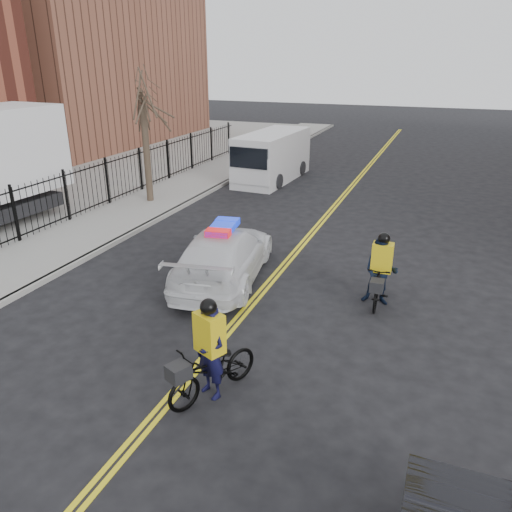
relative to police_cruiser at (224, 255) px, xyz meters
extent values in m
plane|color=black|center=(1.30, -3.94, -0.76)|extent=(120.00, 120.00, 0.00)
cube|color=yellow|center=(1.22, 4.06, -0.75)|extent=(0.10, 60.00, 0.01)
cube|color=yellow|center=(1.38, 4.06, -0.75)|extent=(0.10, 60.00, 0.01)
cube|color=gray|center=(-6.20, 4.06, -0.69)|extent=(3.00, 60.00, 0.15)
cube|color=gray|center=(-4.70, 4.06, -0.69)|extent=(0.20, 60.00, 0.15)
cube|color=brown|center=(-21.70, 20.06, 6.24)|extent=(14.00, 18.00, 14.00)
cylinder|color=#382A21|center=(-6.30, 6.06, 1.39)|extent=(0.28, 0.28, 4.00)
imported|color=white|center=(0.00, 0.00, -0.01)|extent=(2.93, 5.47, 1.51)
cube|color=#0C26CC|center=(0.00, 0.00, 0.83)|extent=(0.85, 1.47, 0.16)
cube|color=silver|center=(-2.85, 12.25, 0.45)|extent=(2.42, 5.77, 2.41)
cube|color=silver|center=(-2.99, 9.79, 0.24)|extent=(2.09, 0.95, 1.26)
cube|color=black|center=(-3.01, 9.37, 0.86)|extent=(1.89, 0.21, 0.94)
cylinder|color=black|center=(-3.94, 10.63, -0.39)|extent=(0.30, 0.75, 0.73)
cylinder|color=black|center=(-1.95, 10.52, -0.39)|extent=(0.30, 0.75, 0.73)
cylinder|color=black|center=(-3.75, 13.98, -0.39)|extent=(0.30, 0.75, 0.73)
cylinder|color=black|center=(-1.76, 13.87, -0.39)|extent=(0.30, 0.75, 0.73)
cylinder|color=black|center=(-10.15, 3.27, -0.18)|extent=(0.13, 0.13, 1.16)
imported|color=black|center=(1.96, -4.88, -0.22)|extent=(1.52, 2.17, 1.08)
imported|color=black|center=(1.96, -4.88, 0.17)|extent=(0.80, 0.69, 1.86)
cube|color=yellow|center=(1.96, -4.88, 0.58)|extent=(0.63, 0.55, 0.78)
sphere|color=black|center=(1.96, -4.88, 1.11)|extent=(0.31, 0.31, 0.31)
cube|color=black|center=(1.66, -5.53, 0.08)|extent=(0.47, 0.49, 0.29)
imported|color=black|center=(4.37, 0.09, -0.18)|extent=(0.58, 1.93, 1.16)
imported|color=black|center=(4.37, 0.09, 0.13)|extent=(0.88, 0.69, 1.79)
cube|color=yellow|center=(4.37, 0.09, 0.53)|extent=(0.51, 0.36, 0.75)
sphere|color=black|center=(4.37, 0.09, 1.04)|extent=(0.30, 0.30, 0.30)
cube|color=black|center=(4.38, -0.61, 0.05)|extent=(0.33, 0.38, 0.28)
camera|label=1|loc=(5.60, -11.92, 5.26)|focal=35.00mm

